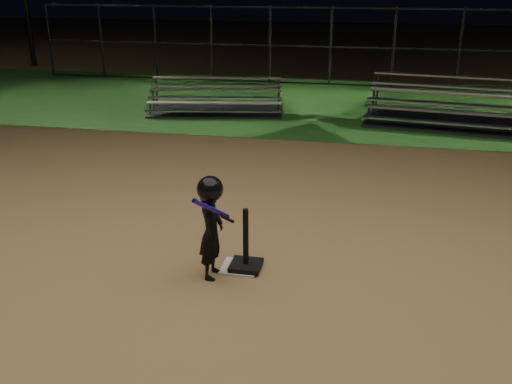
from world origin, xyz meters
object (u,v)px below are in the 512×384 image
(home_plate, at_px, (240,267))
(child_batter, at_px, (211,225))
(bleacher_left, at_px, (216,106))
(bleacher_right, at_px, (461,116))
(batting_tee, at_px, (246,257))

(home_plate, bearing_deg, child_batter, -137.38)
(bleacher_left, xyz_separation_m, bleacher_right, (6.21, -0.19, 0.05))
(batting_tee, height_order, bleacher_right, bleacher_right)
(home_plate, height_order, bleacher_right, bleacher_right)
(bleacher_left, bearing_deg, home_plate, -82.66)
(batting_tee, relative_size, child_batter, 0.61)
(child_batter, distance_m, bleacher_left, 8.96)
(child_batter, relative_size, bleacher_left, 0.35)
(home_plate, distance_m, batting_tee, 0.18)
(home_plate, xyz_separation_m, batting_tee, (0.08, -0.01, 0.16))
(home_plate, xyz_separation_m, bleacher_right, (3.60, 8.19, 0.21))
(child_batter, distance_m, bleacher_right, 9.31)
(home_plate, height_order, child_batter, child_batter)
(bleacher_left, relative_size, bleacher_right, 0.78)
(home_plate, bearing_deg, batting_tee, -7.04)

